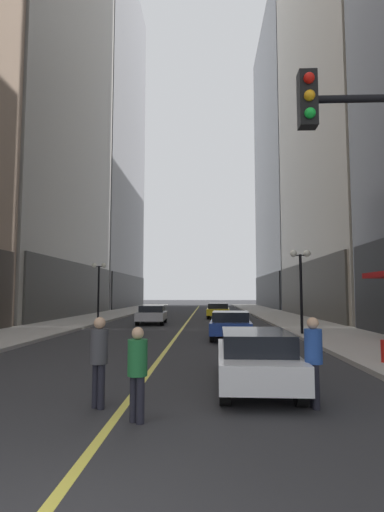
{
  "coord_description": "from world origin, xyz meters",
  "views": [
    {
      "loc": [
        1.64,
        -3.39,
        2.18
      ],
      "look_at": [
        0.02,
        37.21,
        5.89
      ],
      "focal_mm": 28.84,
      "sensor_mm": 36.0,
      "label": 1
    }
  ],
  "objects": [
    {
      "name": "pedestrian_in_blue_hoodie",
      "position": [
        3.66,
        4.74,
        1.0
      ],
      "size": [
        0.37,
        0.37,
        1.72
      ],
      "color": "black",
      "rests_on": "ground"
    },
    {
      "name": "building_right_far",
      "position": [
        15.83,
        60.0,
        22.79
      ],
      "size": [
        10.87,
        26.0,
        45.78
      ],
      "color": "slate",
      "rests_on": "ground"
    },
    {
      "name": "lane_centre_stripe",
      "position": [
        0.0,
        35.0,
        0.0
      ],
      "size": [
        0.16,
        70.0,
        0.01
      ],
      "primitive_type": "cube",
      "color": "#E5D64C",
      "rests_on": "ground"
    },
    {
      "name": "building_left_far",
      "position": [
        -16.59,
        60.0,
        27.2
      ],
      "size": [
        12.37,
        26.0,
        54.57
      ],
      "color": "gray",
      "rests_on": "ground"
    },
    {
      "name": "sidewalk_left",
      "position": [
        -8.25,
        35.0,
        0.07
      ],
      "size": [
        4.5,
        78.0,
        0.15
      ],
      "primitive_type": "cube",
      "color": "#ADA8A0",
      "rests_on": "ground"
    },
    {
      "name": "street_lamp_left_far",
      "position": [
        -6.4,
        26.46,
        3.26
      ],
      "size": [
        1.06,
        0.36,
        4.43
      ],
      "color": "black",
      "rests_on": "ground"
    },
    {
      "name": "pedestrian_with_orange_bag",
      "position": [
        -0.47,
        4.57,
        1.01
      ],
      "size": [
        0.47,
        0.47,
        1.73
      ],
      "color": "black",
      "rests_on": "ground"
    },
    {
      "name": "car_blue",
      "position": [
        2.7,
        16.62,
        0.72
      ],
      "size": [
        2.09,
        4.17,
        1.32
      ],
      "color": "navy",
      "rests_on": "ground"
    },
    {
      "name": "car_white",
      "position": [
        2.72,
        6.37,
        0.72
      ],
      "size": [
        1.8,
        4.53,
        1.32
      ],
      "color": "silver",
      "rests_on": "ground"
    },
    {
      "name": "sidewalk_right",
      "position": [
        8.25,
        35.0,
        0.07
      ],
      "size": [
        4.5,
        78.0,
        0.15
      ],
      "primitive_type": "cube",
      "color": "#ADA8A0",
      "rests_on": "ground"
    },
    {
      "name": "street_lamp_right_mid",
      "position": [
        6.4,
        17.96,
        3.26
      ],
      "size": [
        1.06,
        0.36,
        4.43
      ],
      "color": "black",
      "rests_on": "ground"
    },
    {
      "name": "pedestrian_in_green_parka",
      "position": [
        0.42,
        3.74,
        0.93
      ],
      "size": [
        0.47,
        0.47,
        1.6
      ],
      "color": "black",
      "rests_on": "ground"
    },
    {
      "name": "car_silver",
      "position": [
        -2.4,
        26.15,
        0.72
      ],
      "size": [
        2.03,
        4.22,
        1.32
      ],
      "color": "#B7B7BC",
      "rests_on": "ground"
    },
    {
      "name": "ground_plane",
      "position": [
        0.0,
        35.0,
        0.0
      ],
      "size": [
        200.0,
        200.0,
        0.0
      ],
      "primitive_type": "plane",
      "color": "#2D2D30"
    },
    {
      "name": "car_yellow",
      "position": [
        2.49,
        33.52,
        0.72
      ],
      "size": [
        2.06,
        4.82,
        1.32
      ],
      "color": "yellow",
      "rests_on": "ground"
    }
  ]
}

